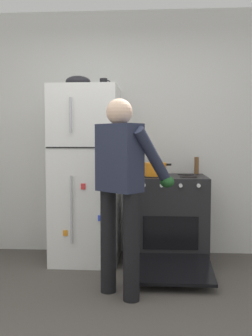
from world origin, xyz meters
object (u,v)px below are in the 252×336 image
(person_cook, at_px, (122,180))
(mixing_bowl, at_px, (78,82))
(refrigerator, at_px, (86,175))
(red_pot, at_px, (154,169))
(stove_range, at_px, (169,220))
(coffee_mug, at_px, (104,83))
(pepper_mill, at_px, (197,165))

(person_cook, distance_m, mixing_bowl, 1.40)
(refrigerator, relative_size, mixing_bowl, 7.06)
(person_cook, relative_size, red_pot, 4.56)
(stove_range, relative_size, person_cook, 0.76)
(person_cook, bearing_deg, coffee_mug, 105.55)
(pepper_mill, height_order, mixing_bowl, mixing_bowl)
(refrigerator, height_order, red_pot, refrigerator)
(mixing_bowl, bearing_deg, pepper_mill, 9.08)
(stove_range, bearing_deg, pepper_mill, 35.98)
(stove_range, height_order, mixing_bowl, mixing_bowl)
(mixing_bowl, bearing_deg, stove_range, -1.07)
(stove_range, distance_m, mixing_bowl, 1.72)
(pepper_mill, distance_m, mixing_bowl, 1.54)
(red_pot, bearing_deg, coffee_mug, 169.29)
(coffee_mug, distance_m, pepper_mill, 1.32)
(red_pot, bearing_deg, pepper_mill, 28.52)
(mixing_bowl, bearing_deg, person_cook, -59.86)
(person_cook, xyz_separation_m, coffee_mug, (-0.27, 0.96, 0.91))
(person_cook, distance_m, coffee_mug, 1.36)
(red_pot, bearing_deg, mixing_bowl, 176.39)
(refrigerator, distance_m, red_pot, 0.72)
(coffee_mug, xyz_separation_m, pepper_mill, (0.99, 0.15, -0.87))
(refrigerator, xyz_separation_m, coffee_mug, (0.18, 0.05, 0.96))
(person_cook, bearing_deg, pepper_mill, 57.12)
(refrigerator, relative_size, red_pot, 5.18)
(stove_range, xyz_separation_m, mixing_bowl, (-0.95, 0.02, 1.44))
(pepper_mill, bearing_deg, red_pot, -151.48)
(red_pot, xyz_separation_m, pepper_mill, (0.46, 0.25, 0.02))
(coffee_mug, bearing_deg, person_cook, -74.45)
(coffee_mug, bearing_deg, red_pot, -10.71)
(pepper_mill, bearing_deg, person_cook, -122.88)
(pepper_mill, xyz_separation_m, mixing_bowl, (-1.25, -0.20, 0.88))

